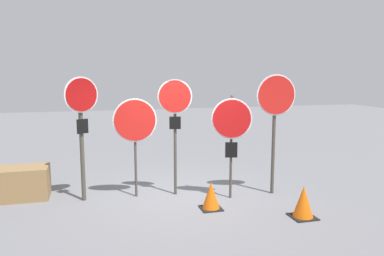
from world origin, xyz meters
name	(u,v)px	position (x,y,z in m)	size (l,w,h in m)	color
ground_plane	(182,196)	(0.00, 0.00, 0.00)	(40.00, 40.00, 0.00)	slate
stop_sign_0	(82,116)	(-2.04, 0.27, 1.80)	(0.66, 0.36, 2.61)	#474238
stop_sign_1	(135,125)	(-0.95, 0.22, 1.60)	(0.93, 0.12, 2.15)	#474238
stop_sign_2	(175,110)	(-0.10, 0.16, 1.89)	(0.73, 0.19, 2.55)	#474238
stop_sign_3	(232,125)	(0.99, -0.40, 1.60)	(0.83, 0.26, 2.22)	#474238
stop_sign_4	(276,108)	(2.02, -0.34, 1.93)	(0.89, 0.15, 2.65)	#474238
traffic_cone_0	(303,202)	(1.92, -1.76, 0.30)	(0.45, 0.45, 0.61)	black
traffic_cone_1	(211,196)	(0.39, -0.88, 0.27)	(0.42, 0.42, 0.55)	black
storage_crate	(22,183)	(-3.33, 0.77, 0.34)	(1.08, 0.73, 0.68)	olive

